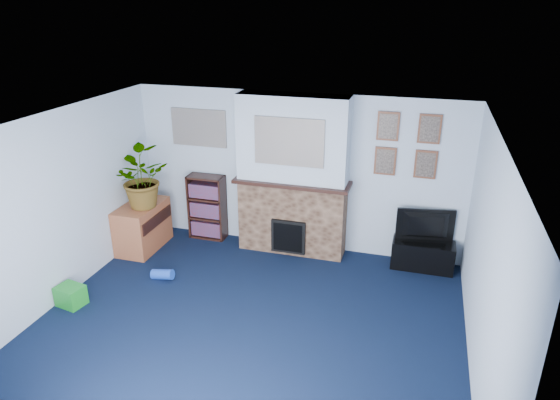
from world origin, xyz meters
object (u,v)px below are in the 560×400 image
(television, at_px, (426,227))
(bookshelf, at_px, (208,208))
(tv_stand, at_px, (423,254))
(sideboard, at_px, (143,227))

(television, xyz_separation_m, bookshelf, (-3.37, 0.06, -0.14))
(tv_stand, distance_m, bookshelf, 3.39)
(tv_stand, distance_m, sideboard, 4.23)
(television, distance_m, sideboard, 4.24)
(tv_stand, height_order, television, television)
(television, bearing_deg, tv_stand, 80.35)
(tv_stand, height_order, bookshelf, bookshelf)
(tv_stand, xyz_separation_m, television, (0.00, 0.02, 0.42))
(tv_stand, relative_size, bookshelf, 0.83)
(bookshelf, bearing_deg, sideboard, -142.21)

